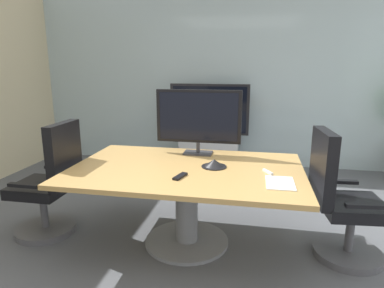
% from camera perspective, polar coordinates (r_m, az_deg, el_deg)
% --- Properties ---
extents(ground_plane, '(7.28, 7.28, 0.00)m').
position_cam_1_polar(ground_plane, '(2.99, 0.68, -18.77)').
color(ground_plane, '#515459').
extents(wall_back_glass_partition, '(6.28, 0.10, 2.76)m').
position_cam_1_polar(wall_back_glass_partition, '(5.37, 6.31, 11.16)').
color(wall_back_glass_partition, '#9EB2B7').
rests_on(wall_back_glass_partition, ground).
extents(conference_table, '(2.00, 1.29, 0.72)m').
position_cam_1_polar(conference_table, '(2.96, -0.93, -7.12)').
color(conference_table, '#B2894C').
rests_on(conference_table, ground).
extents(office_chair_left, '(0.60, 0.57, 1.09)m').
position_cam_1_polar(office_chair_left, '(3.43, -23.08, -7.06)').
color(office_chair_left, '#4C4C51').
rests_on(office_chair_left, ground).
extents(office_chair_right, '(0.61, 0.59, 1.09)m').
position_cam_1_polar(office_chair_right, '(3.04, 24.15, -9.75)').
color(office_chair_right, '#4C4C51').
rests_on(office_chair_right, ground).
extents(tv_monitor, '(0.84, 0.18, 0.64)m').
position_cam_1_polar(tv_monitor, '(3.27, 1.10, 4.44)').
color(tv_monitor, '#333338').
rests_on(tv_monitor, conference_table).
extents(wall_display_unit, '(1.20, 0.36, 1.31)m').
position_cam_1_polar(wall_display_unit, '(5.17, 2.95, 0.63)').
color(wall_display_unit, '#B7BABC').
rests_on(wall_display_unit, ground).
extents(conference_phone, '(0.22, 0.22, 0.07)m').
position_cam_1_polar(conference_phone, '(2.91, 3.81, -3.37)').
color(conference_phone, black).
rests_on(conference_phone, conference_table).
extents(remote_control, '(0.09, 0.18, 0.02)m').
position_cam_1_polar(remote_control, '(2.65, -2.05, -5.55)').
color(remote_control, black).
rests_on(remote_control, conference_table).
extents(whiteboard_marker, '(0.09, 0.12, 0.02)m').
position_cam_1_polar(whiteboard_marker, '(2.82, 12.86, -4.68)').
color(whiteboard_marker, silver).
rests_on(whiteboard_marker, conference_table).
extents(paper_notepad, '(0.21, 0.30, 0.01)m').
position_cam_1_polar(paper_notepad, '(2.61, 14.87, -6.48)').
color(paper_notepad, white).
rests_on(paper_notepad, conference_table).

